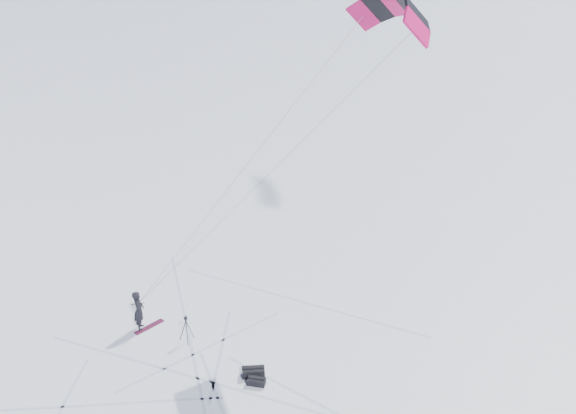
{
  "coord_description": "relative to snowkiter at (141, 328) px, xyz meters",
  "views": [
    {
      "loc": [
        2.06,
        -19.31,
        15.22
      ],
      "look_at": [
        4.25,
        3.33,
        5.32
      ],
      "focal_mm": 35.0,
      "sensor_mm": 36.0,
      "label": 1
    }
  ],
  "objects": [
    {
      "name": "tripod",
      "position": [
        2.17,
        -1.13,
        0.8
      ],
      "size": [
        0.64,
        0.61,
        1.24
      ],
      "rotation": [
        0.0,
        0.0,
        0.68
      ],
      "color": "black",
      "rests_on": "ground"
    },
    {
      "name": "snowboard",
      "position": [
        0.36,
        0.04,
        0.02
      ],
      "size": [
        1.28,
        1.19,
        0.04
      ],
      "primitive_type": "cube",
      "rotation": [
        0.0,
        0.0,
        0.74
      ],
      "color": "#861E4D",
      "rests_on": "ground"
    },
    {
      "name": "power_kite",
      "position": [
        11.24,
        1.81,
        13.37
      ],
      "size": [
        12.51,
        6.14,
        13.0
      ],
      "color": "#C80E56",
      "rests_on": "ground"
    },
    {
      "name": "snow_tracks",
      "position": [
        1.99,
        -3.12,
        0.0
      ],
      "size": [
        17.62,
        14.39,
        0.01
      ],
      "color": "#ADB6D1",
      "rests_on": "ground"
    },
    {
      "name": "ground",
      "position": [
        2.56,
        -2.4,
        0.0
      ],
      "size": [
        1800.0,
        1800.0,
        0.0
      ],
      "primitive_type": "plane",
      "color": "white"
    },
    {
      "name": "gear_bag_b",
      "position": [
        5.06,
        -4.21,
        0.14
      ],
      "size": [
        0.78,
        0.54,
        0.33
      ],
      "rotation": [
        0.0,
        0.0,
        -0.3
      ],
      "color": "black",
      "rests_on": "ground"
    },
    {
      "name": "horizon_hills",
      "position": [
        2.56,
        -2.4,
        3.06
      ],
      "size": [
        704.84,
        706.81,
        8.0
      ],
      "color": "black",
      "rests_on": "ground"
    },
    {
      "name": "gear_bag_a",
      "position": [
        4.96,
        -3.68,
        0.18
      ],
      "size": [
        0.91,
        0.43,
        0.41
      ],
      "rotation": [
        0.0,
        0.0,
        0.0
      ],
      "color": "black",
      "rests_on": "ground"
    },
    {
      "name": "snowkiter",
      "position": [
        0.0,
        0.0,
        0.0
      ],
      "size": [
        0.55,
        0.75,
        1.92
      ],
      "primitive_type": "imported",
      "rotation": [
        0.0,
        0.0,
        1.7
      ],
      "color": "black",
      "rests_on": "ground"
    }
  ]
}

